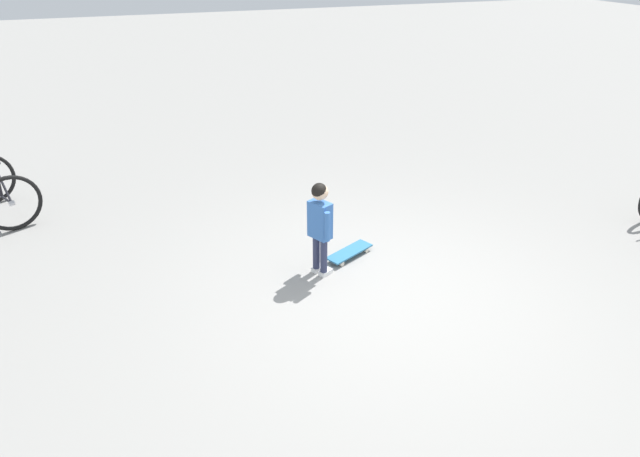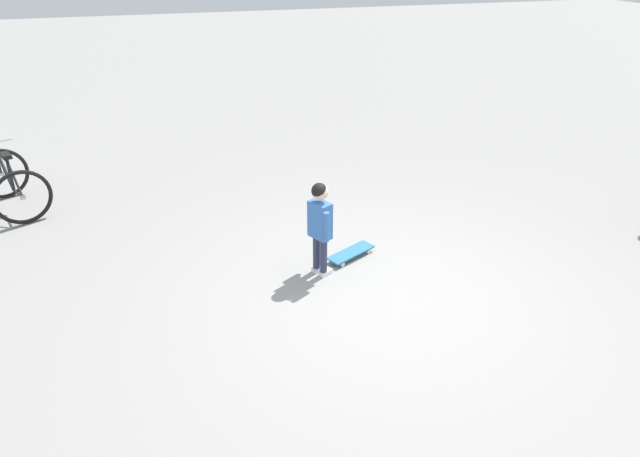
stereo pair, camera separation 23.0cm
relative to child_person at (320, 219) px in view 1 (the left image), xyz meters
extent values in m
plane|color=gray|center=(-0.60, -0.53, -0.66)|extent=(50.00, 50.00, 0.00)
cylinder|color=#2D3351|center=(0.05, 0.03, -0.42)|extent=(0.08, 0.08, 0.42)
cube|color=white|center=(0.06, 0.00, -0.63)|extent=(0.14, 0.17, 0.05)
cylinder|color=#2D3351|center=(-0.05, -0.02, -0.42)|extent=(0.08, 0.08, 0.42)
cube|color=white|center=(-0.04, -0.05, -0.63)|extent=(0.14, 0.17, 0.05)
cube|color=#386BB7|center=(0.00, 0.00, -0.01)|extent=(0.28, 0.23, 0.40)
cylinder|color=#386BB7|center=(0.18, -0.02, -0.01)|extent=(0.06, 0.06, 0.32)
cylinder|color=#386BB7|center=(-0.17, -0.02, -0.01)|extent=(0.06, 0.06, 0.32)
sphere|color=beige|center=(0.00, 0.00, 0.31)|extent=(0.17, 0.17, 0.17)
sphere|color=black|center=(-0.01, 0.01, 0.32)|extent=(0.16, 0.16, 0.16)
cube|color=teal|center=(0.22, -0.43, -0.59)|extent=(0.43, 0.62, 0.02)
cube|color=#B7B7BC|center=(0.31, -0.62, -0.61)|extent=(0.11, 0.08, 0.02)
cube|color=#B7B7BC|center=(0.13, -0.24, -0.61)|extent=(0.11, 0.08, 0.02)
cylinder|color=beige|center=(0.38, -0.59, -0.63)|extent=(0.05, 0.06, 0.06)
cylinder|color=beige|center=(0.24, -0.65, -0.63)|extent=(0.05, 0.06, 0.06)
cylinder|color=beige|center=(0.19, -0.21, -0.63)|extent=(0.05, 0.06, 0.06)
cylinder|color=beige|center=(0.06, -0.28, -0.63)|extent=(0.05, 0.06, 0.06)
torus|color=black|center=(2.22, 3.20, -0.30)|extent=(0.33, 0.67, 0.71)
cylinder|color=#B7B7BC|center=(2.22, 3.20, -0.30)|extent=(0.08, 0.08, 0.06)
cylinder|color=black|center=(2.42, 3.29, -0.33)|extent=(0.41, 0.20, 0.08)
cylinder|color=black|center=(2.37, 3.27, -0.11)|extent=(0.33, 0.17, 0.40)
camera|label=1|loc=(-4.72, 1.68, 2.55)|focal=30.72mm
camera|label=2|loc=(-4.79, 1.46, 2.55)|focal=30.72mm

